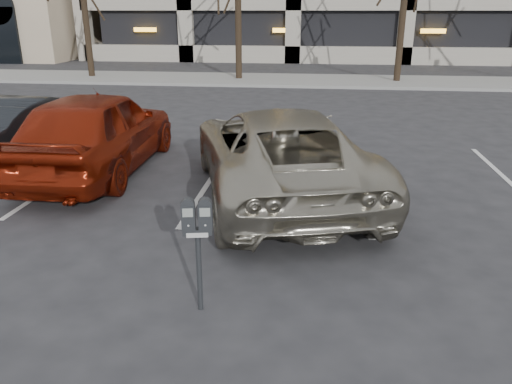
{
  "coord_description": "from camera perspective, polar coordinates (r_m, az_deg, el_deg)",
  "views": [
    {
      "loc": [
        0.54,
        -6.8,
        3.04
      ],
      "look_at": [
        -0.13,
        -1.31,
        1.02
      ],
      "focal_mm": 35.0,
      "sensor_mm": 36.0,
      "label": 1
    }
  ],
  "objects": [
    {
      "name": "suv_silver",
      "position": [
        8.53,
        2.63,
        4.57
      ],
      "size": [
        3.9,
        5.93,
        1.52
      ],
      "rotation": [
        0.0,
        0.0,
        3.42
      ],
      "color": "#ACA693",
      "rests_on": "ground"
    },
    {
      "name": "car_dark",
      "position": [
        11.85,
        -24.32,
        6.83
      ],
      "size": [
        1.85,
        4.24,
        1.36
      ],
      "primitive_type": "imported",
      "rotation": [
        0.0,
        0.0,
        3.04
      ],
      "color": "black",
      "rests_on": "ground"
    },
    {
      "name": "parking_meter",
      "position": [
        5.11,
        -6.73,
        -4.08
      ],
      "size": [
        0.34,
        0.18,
        1.25
      ],
      "rotation": [
        0.0,
        0.0,
        0.18
      ],
      "color": "black",
      "rests_on": "ground"
    },
    {
      "name": "ground",
      "position": [
        7.47,
        2.17,
        -3.92
      ],
      "size": [
        140.0,
        140.0,
        0.0
      ],
      "primitive_type": "plane",
      "color": "#28282B",
      "rests_on": "ground"
    },
    {
      "name": "sidewalk",
      "position": [
        23.0,
        5.63,
        12.57
      ],
      "size": [
        80.0,
        4.0,
        0.12
      ],
      "primitive_type": "cube",
      "color": "gray",
      "rests_on": "ground"
    },
    {
      "name": "car_red",
      "position": [
        10.26,
        -17.76,
        6.66
      ],
      "size": [
        2.01,
        4.86,
        1.65
      ],
      "primitive_type": "imported",
      "rotation": [
        0.0,
        0.0,
        3.16
      ],
      "color": "maroon",
      "rests_on": "ground"
    },
    {
      "name": "stall_lines",
      "position": [
        9.79,
        -4.87,
        1.98
      ],
      "size": [
        16.9,
        5.2,
        0.0
      ],
      "color": "silver",
      "rests_on": "ground"
    }
  ]
}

